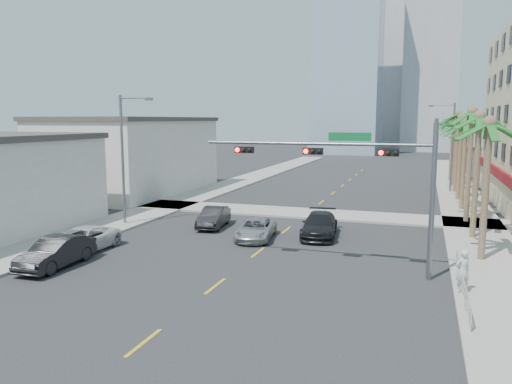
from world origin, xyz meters
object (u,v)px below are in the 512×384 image
Objects in this scene: car_lane_left at (214,217)px; car_lane_right at (319,225)px; car_parked_mid at (56,252)px; pedestrian at (463,271)px; traffic_signal_mast at (361,169)px; car_parked_far at (82,240)px; car_lane_center at (256,229)px.

car_lane_right is (7.47, -0.43, 0.06)m from car_lane_left.
car_parked_mid reaches higher than car_lane_left.
pedestrian is at bearing -54.63° from car_lane_right.
pedestrian is (19.01, 2.09, 0.31)m from car_parked_mid.
car_lane_left is 0.81× the size of car_lane_right.
traffic_signal_mast is 8.84m from car_lane_right.
car_parked_mid is 0.94× the size of car_parked_far.
pedestrian is at bearing -38.67° from car_lane_left.
traffic_signal_mast is 2.16× the size of car_lane_right.
traffic_signal_mast is at bearing 13.05° from car_parked_mid.
car_lane_right reaches higher than car_lane_left.
traffic_signal_mast is at bearing -43.60° from car_lane_center.
car_parked_far is 10.16m from car_lane_center.
car_parked_mid is at bearing -138.32° from car_lane_center.
pedestrian is at bearing -1.68° from car_parked_far.
car_lane_right is (11.18, 10.78, -0.01)m from car_parked_mid.
car_lane_left is at bearing 70.00° from car_parked_mid.
pedestrian is (4.52, -1.73, -4.00)m from traffic_signal_mast.
car_lane_center is (-6.92, 5.01, -4.44)m from traffic_signal_mast.
traffic_signal_mast is at bearing 4.17° from car_parked_far.
car_lane_left is (4.37, 8.35, 0.01)m from car_parked_far.
traffic_signal_mast is 9.63m from car_lane_center.
car_parked_mid is 2.51× the size of pedestrian.
car_parked_mid reaches higher than car_lane_right.
car_parked_mid is 0.89× the size of car_lane_right.
car_parked_mid reaches higher than car_parked_far.
car_lane_right is at bearing 34.37° from car_parked_far.
car_lane_center is (7.57, 8.83, -0.13)m from car_parked_mid.
car_lane_left is at bearing 140.59° from car_lane_center.
car_parked_far is 2.66× the size of pedestrian.
car_lane_center is (3.86, -2.39, -0.07)m from car_lane_left.
car_parked_mid is 2.94m from car_parked_far.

